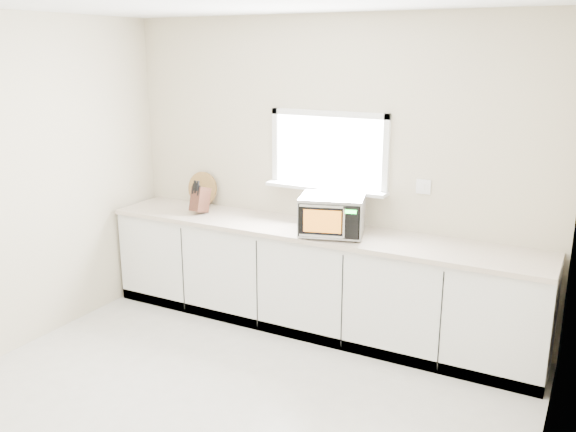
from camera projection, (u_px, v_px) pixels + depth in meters
The scene contains 8 objects.
ground at pixel (201, 426), 4.02m from camera, with size 4.00×4.00×0.00m, color beige.
back_wall at pixel (329, 172), 5.36m from camera, with size 4.00×0.17×2.70m.
cabinets at pixel (313, 281), 5.35m from camera, with size 3.92×0.60×0.88m, color silver.
countertop at pixel (314, 231), 5.23m from camera, with size 3.92×0.64×0.04m, color beige.
microwave at pixel (332, 215), 5.00m from camera, with size 0.60×0.53×0.33m.
knife_block at pixel (200, 199), 5.68m from camera, with size 0.12×0.23×0.32m.
cutting_board at pixel (202, 188), 5.99m from camera, with size 0.33×0.33×0.02m, color olive.
coffee_grinder at pixel (333, 213), 5.32m from camera, with size 0.14×0.14×0.21m.
Camera 1 is at (2.15, -2.83, 2.40)m, focal length 38.00 mm.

